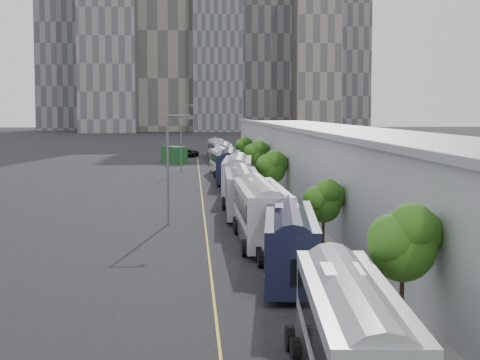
{
  "coord_description": "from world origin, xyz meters",
  "views": [
    {
      "loc": [
        -2.48,
        -19.19,
        8.81
      ],
      "look_at": [
        1.5,
        47.15,
        3.0
      ],
      "focal_mm": 60.0,
      "sensor_mm": 36.0,
      "label": 1
    }
  ],
  "objects": [
    {
      "name": "shipping_container",
      "position": [
        -5.5,
        115.03,
        1.39
      ],
      "size": [
        4.56,
        6.77,
        2.78
      ],
      "primitive_type": "cube",
      "rotation": [
        0.0,
        0.0,
        0.4
      ],
      "color": "#14431B",
      "rests_on": "ground"
    },
    {
      "name": "bus_8",
      "position": [
        2.04,
        119.2,
        1.6
      ],
      "size": [
        3.38,
        13.12,
        3.8
      ],
      "rotation": [
        0.0,
        0.0,
        0.06
      ],
      "color": "#A4A8AE",
      "rests_on": "ground"
    },
    {
      "name": "suv",
      "position": [
        -2.97,
        131.29,
        0.71
      ],
      "size": [
        3.78,
        5.56,
        1.41
      ],
      "primitive_type": "imported",
      "rotation": [
        0.0,
        0.0,
        -0.31
      ],
      "color": "black",
      "rests_on": "ground"
    },
    {
      "name": "bus_1",
      "position": [
        2.59,
        21.69,
        1.57
      ],
      "size": [
        3.85,
        12.91,
        3.72
      ],
      "rotation": [
        0.0,
        0.0,
        -0.1
      ],
      "color": "black",
      "rests_on": "ground"
    },
    {
      "name": "bus_2",
      "position": [
        2.05,
        33.39,
        1.73
      ],
      "size": [
        3.1,
        14.02,
        4.09
      ],
      "rotation": [
        0.0,
        0.0,
        0.0
      ],
      "color": "silver",
      "rests_on": "ground"
    },
    {
      "name": "tree_0",
      "position": [
        5.51,
        10.53,
        3.94
      ],
      "size": [
        2.58,
        2.58,
        5.25
      ],
      "color": "black",
      "rests_on": "ground"
    },
    {
      "name": "bus_9",
      "position": [
        1.88,
        131.64,
        1.56
      ],
      "size": [
        2.83,
        12.66,
        3.7
      ],
      "rotation": [
        0.0,
        0.0,
        -0.0
      ],
      "color": "black",
      "rests_on": "ground"
    },
    {
      "name": "street_lamp_far",
      "position": [
        -3.84,
        94.77,
        5.49
      ],
      "size": [
        2.04,
        0.22,
        9.59
      ],
      "color": "#59595E",
      "rests_on": "ground"
    },
    {
      "name": "bus_5",
      "position": [
        1.95,
        77.39,
        1.68
      ],
      "size": [
        3.55,
        13.77,
        3.98
      ],
      "rotation": [
        0.0,
        0.0,
        -0.06
      ],
      "color": "black",
      "rests_on": "ground"
    },
    {
      "name": "skyline",
      "position": [
        -2.9,
        324.16,
        50.85
      ],
      "size": [
        145.0,
        64.0,
        120.0
      ],
      "color": "slate",
      "rests_on": "ground"
    },
    {
      "name": "tree_1",
      "position": [
        5.69,
        30.02,
        3.23
      ],
      "size": [
        2.22,
        2.22,
        4.36
      ],
      "color": "black",
      "rests_on": "ground"
    },
    {
      "name": "sidewalk",
      "position": [
        9.0,
        55.0,
        0.06
      ],
      "size": [
        10.0,
        170.0,
        0.12
      ],
      "primitive_type": "cube",
      "color": "gray",
      "rests_on": "ground"
    },
    {
      "name": "bus_6",
      "position": [
        1.71,
        89.27,
        1.52
      ],
      "size": [
        3.3,
        12.46,
        3.6
      ],
      "rotation": [
        0.0,
        0.0,
        0.07
      ],
      "color": "silver",
      "rests_on": "ground"
    },
    {
      "name": "tree_4",
      "position": [
        5.67,
        107.15,
        3.3
      ],
      "size": [
        2.26,
        2.26,
        4.45
      ],
      "color": "black",
      "rests_on": "ground"
    },
    {
      "name": "bus_3",
      "position": [
        1.67,
        47.2,
        1.66
      ],
      "size": [
        3.12,
        13.54,
        3.94
      ],
      "rotation": [
        0.0,
        0.0,
        -0.03
      ],
      "color": "gray",
      "rests_on": "ground"
    },
    {
      "name": "bus_0",
      "position": [
        2.34,
        4.54,
        1.57
      ],
      "size": [
        3.47,
        12.89,
        3.73
      ],
      "rotation": [
        0.0,
        0.0,
        -0.07
      ],
      "color": "#9A9DA3",
      "rests_on": "ground"
    },
    {
      "name": "bus_4",
      "position": [
        2.21,
        63.23,
        1.73
      ],
      "size": [
        3.9,
        14.17,
        4.09
      ],
      "rotation": [
        0.0,
        0.0,
        -0.08
      ],
      "color": "#9B9CA4",
      "rests_on": "ground"
    },
    {
      "name": "lane_line",
      "position": [
        -1.5,
        55.0,
        0.01
      ],
      "size": [
        0.12,
        160.0,
        0.02
      ],
      "primitive_type": "cube",
      "color": "gold",
      "rests_on": "ground"
    },
    {
      "name": "depot",
      "position": [
        12.99,
        55.0,
        3.51
      ],
      "size": [
        12.45,
        160.4,
        7.2
      ],
      "color": "gray",
      "rests_on": "ground"
    },
    {
      "name": "bus_7",
      "position": [
        2.44,
        103.59,
        1.54
      ],
      "size": [
        3.01,
        12.6,
        3.66
      ],
      "rotation": [
        0.0,
        0.0,
        -0.04
      ],
      "color": "gray",
      "rests_on": "ground"
    },
    {
      "name": "tree_2",
      "position": [
        5.36,
        59.47,
        3.42
      ],
      "size": [
        2.88,
        2.88,
        4.87
      ],
      "color": "black",
      "rests_on": "ground"
    },
    {
      "name": "tree_3",
      "position": [
        5.42,
        78.52,
        3.73
      ],
      "size": [
        2.76,
        2.76,
        5.12
      ],
      "color": "black",
      "rests_on": "ground"
    },
    {
      "name": "street_lamp_near",
      "position": [
        -4.15,
        42.26,
        4.92
      ],
      "size": [
        2.04,
        0.22,
        8.48
      ],
      "color": "#59595E",
      "rests_on": "ground"
    }
  ]
}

